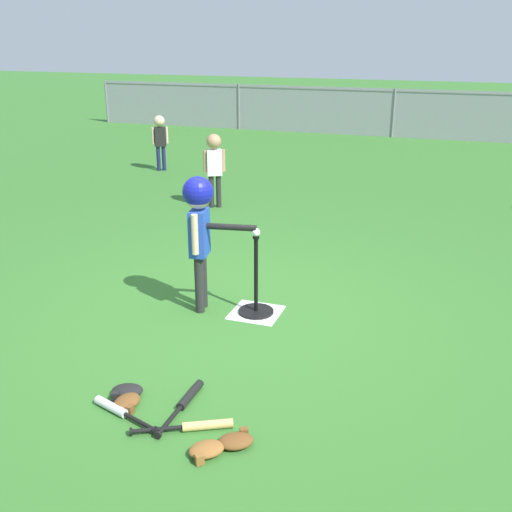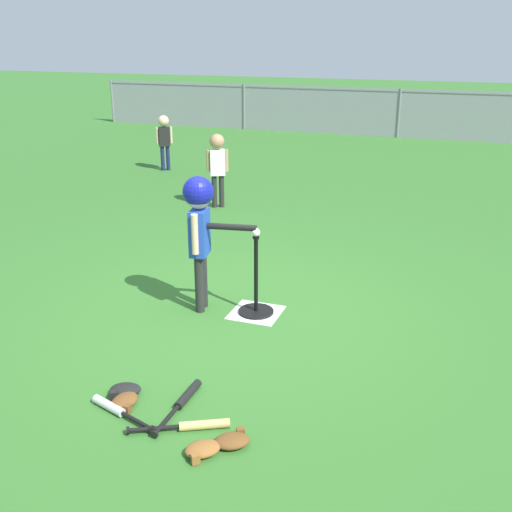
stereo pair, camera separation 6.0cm
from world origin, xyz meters
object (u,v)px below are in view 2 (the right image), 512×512
at_px(spare_bat_black, 184,400).
at_px(glove_by_plate, 125,390).
at_px(baseball_on_tee, 256,232).
at_px(spare_bat_silver, 115,409).
at_px(batting_tee, 256,301).
at_px(fielder_near_right, 164,135).
at_px(spare_bat_wood, 194,425).
at_px(glove_near_bats, 125,401).
at_px(glove_outfield_drop, 232,440).
at_px(glove_tossed_aside, 202,449).
at_px(batter_child, 200,217).
at_px(fielder_deep_center, 217,161).

distance_m(spare_bat_black, glove_by_plate, 0.44).
distance_m(baseball_on_tee, spare_bat_silver, 1.96).
bearing_deg(spare_bat_black, batting_tee, 91.05).
distance_m(fielder_near_right, spare_bat_wood, 7.97).
height_order(fielder_near_right, glove_near_bats, fielder_near_right).
xyz_separation_m(fielder_near_right, glove_near_bats, (3.33, -6.85, -0.61)).
bearing_deg(glove_by_plate, glove_outfield_drop, -15.87).
bearing_deg(glove_tossed_aside, spare_bat_wood, 127.15).
bearing_deg(glove_near_bats, glove_outfield_drop, -9.24).
relative_size(batter_child, glove_near_bats, 5.41).
relative_size(batter_child, fielder_near_right, 1.24).
distance_m(baseball_on_tee, glove_outfield_drop, 2.03).
relative_size(glove_by_plate, glove_outfield_drop, 0.96).
bearing_deg(spare_bat_wood, glove_near_bats, 172.26).
height_order(spare_bat_silver, glove_tossed_aside, glove_tossed_aside).
xyz_separation_m(batter_child, fielder_near_right, (-3.18, 5.25, -0.24)).
bearing_deg(spare_bat_black, spare_bat_silver, -146.16).
bearing_deg(batting_tee, spare_bat_wood, -82.89).
bearing_deg(fielder_near_right, spare_bat_wood, -60.69).
height_order(baseball_on_tee, glove_by_plate, baseball_on_tee).
height_order(fielder_deep_center, spare_bat_wood, fielder_deep_center).
bearing_deg(fielder_deep_center, spare_bat_silver, -74.31).
bearing_deg(baseball_on_tee, batter_child, -170.17).
distance_m(spare_bat_silver, glove_tossed_aside, 0.75).
bearing_deg(baseball_on_tee, fielder_near_right, 125.38).
relative_size(spare_bat_wood, glove_tossed_aside, 2.24).
bearing_deg(fielder_near_right, spare_bat_black, -61.06).
distance_m(fielder_near_right, spare_bat_black, 7.67).
relative_size(batter_child, glove_tossed_aside, 4.58).
xyz_separation_m(fielder_deep_center, spare_bat_black, (1.77, -4.69, -0.65)).
relative_size(baseball_on_tee, fielder_near_right, 0.07).
height_order(spare_bat_black, glove_outfield_drop, glove_outfield_drop).
bearing_deg(fielder_near_right, glove_outfield_drop, -59.12).
bearing_deg(fielder_near_right, baseball_on_tee, -54.62).
height_order(baseball_on_tee, fielder_deep_center, fielder_deep_center).
bearing_deg(glove_outfield_drop, baseball_on_tee, 105.66).
distance_m(spare_bat_silver, glove_outfield_drop, 0.87).
xyz_separation_m(batter_child, glove_by_plate, (0.08, -1.48, -0.85)).
bearing_deg(spare_bat_black, baseball_on_tee, 91.05).
xyz_separation_m(fielder_near_right, glove_tossed_aside, (4.04, -7.13, -0.61)).
xyz_separation_m(spare_bat_silver, spare_bat_wood, (0.58, 0.02, 0.00)).
distance_m(fielder_near_right, glove_near_bats, 7.64).
bearing_deg(spare_bat_silver, baseball_on_tee, 78.67).
height_order(spare_bat_wood, glove_tossed_aside, glove_tossed_aside).
xyz_separation_m(spare_bat_black, glove_near_bats, (-0.36, -0.17, 0.01)).
xyz_separation_m(batter_child, glove_outfield_drop, (1.00, -1.74, -0.85)).
xyz_separation_m(fielder_deep_center, fielder_near_right, (-1.93, 2.00, -0.04)).
distance_m(spare_bat_silver, spare_bat_wood, 0.58).
relative_size(spare_bat_silver, glove_tossed_aside, 2.07).
xyz_separation_m(batting_tee, glove_tossed_aside, (0.37, -1.96, -0.09)).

